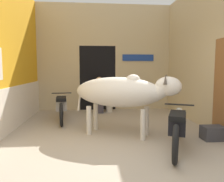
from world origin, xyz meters
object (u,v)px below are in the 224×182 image
Objects in this scene: cow at (122,92)px; motorcycle_near at (178,126)px; shopkeeper_seated at (99,93)px; motorcycle_far at (62,106)px; plastic_stool at (109,105)px; crate at (213,133)px.

motorcycle_near is (0.90, -0.89, -0.53)m from cow.
motorcycle_near is 1.61× the size of shopkeeper_seated.
shopkeeper_seated is (-0.41, 2.55, -0.31)m from cow.
motorcycle_far is (-2.41, 2.39, -0.00)m from motorcycle_near.
shopkeeper_seated is 0.53m from plastic_stool.
cow reaches higher than crate.
motorcycle_near reaches higher than motorcycle_far.
cow is 1.18× the size of motorcycle_far.
motorcycle_far is at bearing -136.45° from shopkeeper_seated.
motorcycle_near is 3.39m from motorcycle_far.
motorcycle_far reaches higher than plastic_stool.
motorcycle_near reaches higher than plastic_stool.
plastic_stool is (-0.97, 3.51, -0.20)m from motorcycle_near.
plastic_stool is at bearing 121.33° from crate.
crate is (3.33, -2.00, -0.28)m from motorcycle_far.
plastic_stool is at bearing 91.67° from cow.
crate is (1.82, -0.50, -0.81)m from cow.
motorcycle_near is 3.69m from shopkeeper_seated.
motorcycle_far is 1.53m from shopkeeper_seated.
motorcycle_far is at bearing -142.15° from plastic_stool.
motorcycle_far is (-1.51, 1.50, -0.53)m from cow.
motorcycle_near is 3.64m from plastic_stool.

